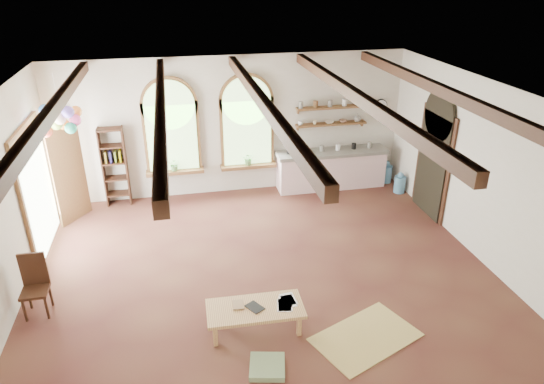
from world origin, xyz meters
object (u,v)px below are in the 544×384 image
object	(u,v)px
kitchen_counter	(331,169)
balloon_cluster	(61,118)
coffee_table	(255,310)
side_chair	(37,297)

from	to	relation	value
kitchen_counter	balloon_cluster	bearing A→B (deg)	-171.03
kitchen_counter	coffee_table	size ratio (longest dim) A/B	1.85
balloon_cluster	coffee_table	bearing A→B (deg)	-51.61
side_chair	balloon_cluster	world-z (taller)	balloon_cluster
coffee_table	side_chair	distance (m)	3.43
coffee_table	balloon_cluster	xyz separation A→B (m)	(-3.00, 3.79, 1.99)
side_chair	balloon_cluster	size ratio (longest dim) A/B	0.87
balloon_cluster	kitchen_counter	bearing A→B (deg)	8.97
side_chair	balloon_cluster	distance (m)	3.41
kitchen_counter	side_chair	xyz separation A→B (m)	(-5.95, -3.60, -0.19)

